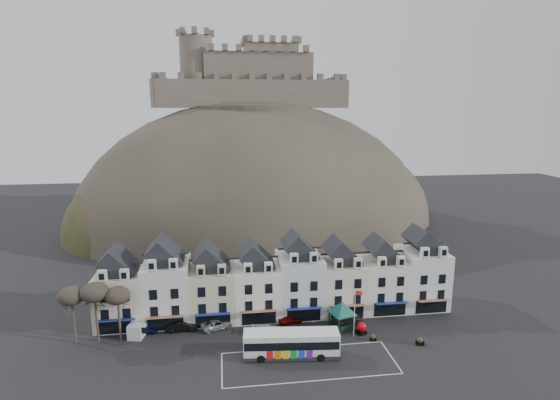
% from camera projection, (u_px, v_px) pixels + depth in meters
% --- Properties ---
extents(ground, '(300.00, 300.00, 0.00)m').
position_uv_depth(ground, '(295.00, 370.00, 54.13)').
color(ground, black).
rests_on(ground, ground).
extents(coach_bay_markings, '(22.00, 7.50, 0.01)m').
position_uv_depth(coach_bay_markings, '(309.00, 363.00, 55.60)').
color(coach_bay_markings, silver).
rests_on(coach_bay_markings, ground).
extents(townhouse_terrace, '(54.40, 9.35, 11.80)m').
position_uv_depth(townhouse_terrace, '(279.00, 281.00, 68.55)').
color(townhouse_terrace, beige).
rests_on(townhouse_terrace, ground).
extents(castle_hill, '(100.00, 76.00, 68.00)m').
position_uv_depth(castle_hill, '(258.00, 225.00, 121.14)').
color(castle_hill, '#37322B').
rests_on(castle_hill, ground).
extents(castle, '(50.20, 22.20, 22.00)m').
position_uv_depth(castle, '(251.00, 77.00, 119.58)').
color(castle, '#64564C').
rests_on(castle, ground).
extents(tree_left_far, '(3.61, 3.61, 8.24)m').
position_uv_depth(tree_left_far, '(71.00, 296.00, 59.05)').
color(tree_left_far, '#3B3226').
rests_on(tree_left_far, ground).
extents(tree_left_mid, '(3.78, 3.78, 8.64)m').
position_uv_depth(tree_left_mid, '(94.00, 293.00, 59.38)').
color(tree_left_mid, '#3B3226').
rests_on(tree_left_mid, ground).
extents(tree_left_near, '(3.43, 3.43, 7.84)m').
position_uv_depth(tree_left_near, '(118.00, 296.00, 59.92)').
color(tree_left_near, '#3B3226').
rests_on(tree_left_near, ground).
extents(bus, '(12.63, 4.08, 3.50)m').
position_uv_depth(bus, '(291.00, 343.00, 56.77)').
color(bus, '#262628').
rests_on(bus, ground).
extents(bus_shelter, '(6.39, 6.39, 4.22)m').
position_uv_depth(bus_shelter, '(342.00, 308.00, 63.73)').
color(bus_shelter, black).
rests_on(bus_shelter, ground).
extents(red_buoy, '(1.59, 1.59, 1.82)m').
position_uv_depth(red_buoy, '(361.00, 328.00, 62.71)').
color(red_buoy, black).
rests_on(red_buoy, ground).
extents(flagpole, '(0.96, 0.46, 7.14)m').
position_uv_depth(flagpole, '(355.00, 310.00, 61.40)').
color(flagpole, silver).
rests_on(flagpole, ground).
extents(white_van, '(2.89, 4.85, 2.07)m').
position_uv_depth(white_van, '(140.00, 327.00, 62.82)').
color(white_van, silver).
rests_on(white_van, ground).
extents(planter_west, '(1.03, 0.80, 0.92)m').
position_uv_depth(planter_west, '(373.00, 338.00, 60.89)').
color(planter_west, black).
rests_on(planter_west, ground).
extents(planter_east, '(1.18, 0.77, 1.09)m').
position_uv_depth(planter_east, '(420.00, 341.00, 59.80)').
color(planter_east, black).
rests_on(planter_east, ground).
extents(car_navy, '(3.87, 1.78, 1.29)m').
position_uv_depth(car_navy, '(145.00, 329.00, 62.98)').
color(car_navy, '#0B1037').
rests_on(car_navy, ground).
extents(car_black, '(4.63, 1.71, 1.51)m').
position_uv_depth(car_black, '(181.00, 326.00, 63.62)').
color(car_black, black).
rests_on(car_black, ground).
extents(car_silver, '(5.20, 3.89, 1.33)m').
position_uv_depth(car_silver, '(217.00, 324.00, 64.35)').
color(car_silver, '#A1A2A8').
rests_on(car_silver, ground).
extents(car_white, '(4.24, 1.77, 1.22)m').
position_uv_depth(car_white, '(266.00, 329.00, 62.87)').
color(car_white, white).
rests_on(car_white, ground).
extents(car_maroon, '(3.79, 1.96, 1.23)m').
position_uv_depth(car_maroon, '(290.00, 319.00, 65.81)').
color(car_maroon, '#640805').
rests_on(car_maroon, ground).
extents(car_charcoal, '(4.65, 1.81, 1.51)m').
position_uv_depth(car_charcoal, '(349.00, 319.00, 65.56)').
color(car_charcoal, black).
rests_on(car_charcoal, ground).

